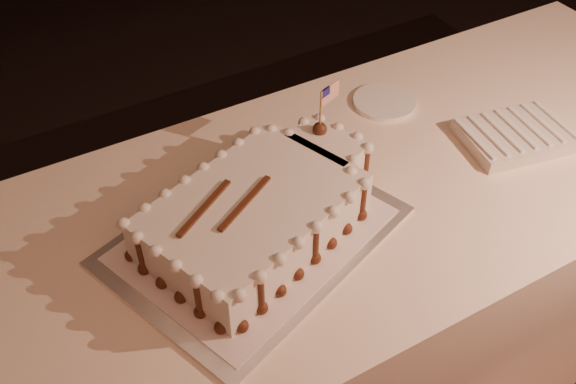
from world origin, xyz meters
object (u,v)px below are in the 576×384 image
cake_board (254,236)px  side_plate (384,102)px  banquet_table (296,311)px  sheet_cake (263,209)px  napkin_stack (514,135)px

cake_board → side_plate: size_ratio=3.46×
cake_board → side_plate: (0.51, 0.25, 0.00)m
cake_board → side_plate: side_plate is taller
banquet_table → cake_board: bearing=-165.4°
banquet_table → sheet_cake: (-0.09, -0.02, 0.43)m
cake_board → napkin_stack: size_ratio=2.03×
cake_board → napkin_stack: bearing=-22.5°
banquet_table → cake_board: 0.40m
banquet_table → napkin_stack: bearing=-6.1°
cake_board → sheet_cake: (0.03, 0.01, 0.06)m
banquet_table → cake_board: (-0.12, -0.03, 0.38)m
banquet_table → napkin_stack: (0.56, -0.06, 0.39)m
sheet_cake → napkin_stack: 0.66m
side_plate → cake_board: bearing=-153.9°
sheet_cake → napkin_stack: size_ratio=2.01×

